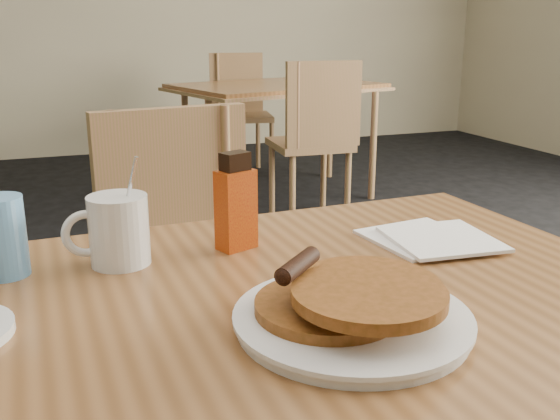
{
  "coord_description": "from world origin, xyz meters",
  "views": [
    {
      "loc": [
        -0.26,
        -0.82,
        1.1
      ],
      "look_at": [
        0.06,
        0.03,
        0.84
      ],
      "focal_mm": 40.0,
      "sensor_mm": 36.0,
      "label": 1
    }
  ],
  "objects_px": {
    "main_table": "(274,323)",
    "chair_neighbor_near": "(316,129)",
    "coffee_mug": "(117,229)",
    "syrup_bottle": "(236,205)",
    "chair_main_far": "(183,255)",
    "neighbor_table": "(277,90)",
    "blue_tumbler": "(2,237)",
    "chair_neighbor_far": "(240,102)",
    "pancake_plate": "(353,308)"
  },
  "relations": [
    {
      "from": "main_table",
      "to": "chair_neighbor_near",
      "type": "bearing_deg",
      "value": 65.31
    },
    {
      "from": "coffee_mug",
      "to": "syrup_bottle",
      "type": "distance_m",
      "value": 0.19
    },
    {
      "from": "main_table",
      "to": "chair_main_far",
      "type": "bearing_deg",
      "value": 88.43
    },
    {
      "from": "main_table",
      "to": "neighbor_table",
      "type": "relative_size",
      "value": 0.8
    },
    {
      "from": "chair_neighbor_near",
      "to": "blue_tumbler",
      "type": "height_order",
      "value": "chair_neighbor_near"
    },
    {
      "from": "neighbor_table",
      "to": "main_table",
      "type": "bearing_deg",
      "value": -110.02
    },
    {
      "from": "neighbor_table",
      "to": "blue_tumbler",
      "type": "bearing_deg",
      "value": -116.89
    },
    {
      "from": "chair_main_far",
      "to": "blue_tumbler",
      "type": "height_order",
      "value": "chair_main_far"
    },
    {
      "from": "chair_neighbor_near",
      "to": "syrup_bottle",
      "type": "bearing_deg",
      "value": -112.62
    },
    {
      "from": "chair_neighbor_far",
      "to": "pancake_plate",
      "type": "relative_size",
      "value": 3.13
    },
    {
      "from": "chair_neighbor_near",
      "to": "main_table",
      "type": "bearing_deg",
      "value": -110.83
    },
    {
      "from": "chair_main_far",
      "to": "pancake_plate",
      "type": "xyz_separation_m",
      "value": [
        0.04,
        -0.88,
        0.23
      ]
    },
    {
      "from": "neighbor_table",
      "to": "chair_neighbor_far",
      "type": "bearing_deg",
      "value": 92.1
    },
    {
      "from": "chair_main_far",
      "to": "coffee_mug",
      "type": "relative_size",
      "value": 5.29
    },
    {
      "from": "neighbor_table",
      "to": "chair_neighbor_far",
      "type": "relative_size",
      "value": 1.61
    },
    {
      "from": "neighbor_table",
      "to": "blue_tumbler",
      "type": "height_order",
      "value": "blue_tumbler"
    },
    {
      "from": "pancake_plate",
      "to": "main_table",
      "type": "bearing_deg",
      "value": 114.91
    },
    {
      "from": "chair_neighbor_near",
      "to": "pancake_plate",
      "type": "distance_m",
      "value": 2.8
    },
    {
      "from": "neighbor_table",
      "to": "syrup_bottle",
      "type": "height_order",
      "value": "syrup_bottle"
    },
    {
      "from": "chair_main_far",
      "to": "pancake_plate",
      "type": "distance_m",
      "value": 0.91
    },
    {
      "from": "chair_neighbor_far",
      "to": "pancake_plate",
      "type": "distance_m",
      "value": 4.2
    },
    {
      "from": "chair_neighbor_far",
      "to": "syrup_bottle",
      "type": "xyz_separation_m",
      "value": [
        -1.12,
        -3.74,
        0.28
      ]
    },
    {
      "from": "chair_neighbor_near",
      "to": "pancake_plate",
      "type": "xyz_separation_m",
      "value": [
        -1.07,
        -2.58,
        0.22
      ]
    },
    {
      "from": "neighbor_table",
      "to": "pancake_plate",
      "type": "distance_m",
      "value": 3.48
    },
    {
      "from": "coffee_mug",
      "to": "syrup_bottle",
      "type": "xyz_separation_m",
      "value": [
        0.19,
        0.01,
        0.02
      ]
    },
    {
      "from": "main_table",
      "to": "blue_tumbler",
      "type": "distance_m",
      "value": 0.42
    },
    {
      "from": "chair_neighbor_far",
      "to": "syrup_bottle",
      "type": "bearing_deg",
      "value": -95.91
    },
    {
      "from": "main_table",
      "to": "syrup_bottle",
      "type": "height_order",
      "value": "syrup_bottle"
    },
    {
      "from": "chair_main_far",
      "to": "blue_tumbler",
      "type": "xyz_separation_m",
      "value": [
        -0.37,
        -0.55,
        0.27
      ]
    },
    {
      "from": "neighbor_table",
      "to": "chair_neighbor_near",
      "type": "relative_size",
      "value": 1.58
    },
    {
      "from": "blue_tumbler",
      "to": "neighbor_table",
      "type": "bearing_deg",
      "value": 63.11
    },
    {
      "from": "chair_neighbor_far",
      "to": "chair_neighbor_near",
      "type": "distance_m",
      "value": 1.48
    },
    {
      "from": "main_table",
      "to": "chair_main_far",
      "type": "height_order",
      "value": "chair_main_far"
    },
    {
      "from": "chair_neighbor_far",
      "to": "syrup_bottle",
      "type": "relative_size",
      "value": 5.65
    },
    {
      "from": "pancake_plate",
      "to": "neighbor_table",
      "type": "bearing_deg",
      "value": 71.57
    },
    {
      "from": "pancake_plate",
      "to": "syrup_bottle",
      "type": "distance_m",
      "value": 0.33
    },
    {
      "from": "chair_main_far",
      "to": "syrup_bottle",
      "type": "bearing_deg",
      "value": -99.83
    },
    {
      "from": "chair_neighbor_far",
      "to": "chair_main_far",
      "type": "bearing_deg",
      "value": -98.39
    },
    {
      "from": "chair_main_far",
      "to": "coffee_mug",
      "type": "bearing_deg",
      "value": -118.51
    },
    {
      "from": "chair_main_far",
      "to": "syrup_bottle",
      "type": "distance_m",
      "value": 0.62
    },
    {
      "from": "neighbor_table",
      "to": "chair_neighbor_near",
      "type": "distance_m",
      "value": 0.73
    },
    {
      "from": "syrup_bottle",
      "to": "main_table",
      "type": "bearing_deg",
      "value": -112.77
    },
    {
      "from": "coffee_mug",
      "to": "main_table",
      "type": "bearing_deg",
      "value": -62.38
    },
    {
      "from": "blue_tumbler",
      "to": "chair_neighbor_far",
      "type": "bearing_deg",
      "value": 68.39
    },
    {
      "from": "neighbor_table",
      "to": "pancake_plate",
      "type": "height_order",
      "value": "pancake_plate"
    },
    {
      "from": "chair_neighbor_near",
      "to": "pancake_plate",
      "type": "bearing_deg",
      "value": -108.7
    },
    {
      "from": "chair_main_far",
      "to": "chair_neighbor_near",
      "type": "relative_size",
      "value": 0.97
    },
    {
      "from": "main_table",
      "to": "chair_neighbor_far",
      "type": "bearing_deg",
      "value": 73.99
    },
    {
      "from": "chair_neighbor_far",
      "to": "blue_tumbler",
      "type": "xyz_separation_m",
      "value": [
        -1.48,
        -3.73,
        0.26
      ]
    },
    {
      "from": "chair_neighbor_far",
      "to": "coffee_mug",
      "type": "height_order",
      "value": "coffee_mug"
    }
  ]
}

